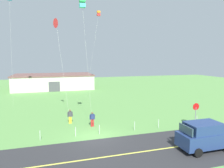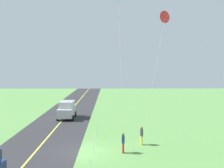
{
  "view_description": "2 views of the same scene",
  "coord_description": "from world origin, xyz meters",
  "px_view_note": "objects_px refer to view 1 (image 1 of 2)",
  "views": [
    {
      "loc": [
        -3.75,
        -17.93,
        7.25
      ],
      "look_at": [
        2.12,
        1.6,
        4.72
      ],
      "focal_mm": 32.86,
      "sensor_mm": 36.0,
      "label": 1
    },
    {
      "loc": [
        21.15,
        1.92,
        6.91
      ],
      "look_at": [
        2.44,
        2.15,
        5.63
      ],
      "focal_mm": 42.91,
      "sensor_mm": 36.0,
      "label": 2
    }
  ],
  "objects_px": {
    "car_suv_foreground": "(205,136)",
    "warehouse_distant": "(54,81)",
    "person_adult_companion": "(70,116)",
    "kite_red_low": "(82,3)",
    "person_adult_near": "(92,119)",
    "kite_blue_mid": "(56,24)",
    "stop_sign": "(196,110)",
    "kite_yellow_high": "(99,14)"
  },
  "relations": [
    {
      "from": "kite_blue_mid",
      "to": "kite_yellow_high",
      "type": "height_order",
      "value": "kite_yellow_high"
    },
    {
      "from": "kite_blue_mid",
      "to": "car_suv_foreground",
      "type": "bearing_deg",
      "value": -48.06
    },
    {
      "from": "kite_blue_mid",
      "to": "stop_sign",
      "type": "bearing_deg",
      "value": -26.93
    },
    {
      "from": "kite_red_low",
      "to": "person_adult_companion",
      "type": "bearing_deg",
      "value": 121.31
    },
    {
      "from": "person_adult_companion",
      "to": "car_suv_foreground",
      "type": "bearing_deg",
      "value": 66.54
    },
    {
      "from": "car_suv_foreground",
      "to": "person_adult_near",
      "type": "distance_m",
      "value": 11.03
    },
    {
      "from": "stop_sign",
      "to": "kite_red_low",
      "type": "relative_size",
      "value": 0.2
    },
    {
      "from": "kite_yellow_high",
      "to": "warehouse_distant",
      "type": "height_order",
      "value": "kite_yellow_high"
    },
    {
      "from": "stop_sign",
      "to": "person_adult_near",
      "type": "xyz_separation_m",
      "value": [
        -10.59,
        3.15,
        -0.94
      ]
    },
    {
      "from": "kite_red_low",
      "to": "warehouse_distant",
      "type": "distance_m",
      "value": 32.75
    },
    {
      "from": "stop_sign",
      "to": "kite_red_low",
      "type": "height_order",
      "value": "kite_red_low"
    },
    {
      "from": "car_suv_foreground",
      "to": "warehouse_distant",
      "type": "distance_m",
      "value": 40.08
    },
    {
      "from": "person_adult_near",
      "to": "warehouse_distant",
      "type": "xyz_separation_m",
      "value": [
        -3.41,
        30.47,
        0.89
      ]
    },
    {
      "from": "car_suv_foreground",
      "to": "stop_sign",
      "type": "relative_size",
      "value": 1.72
    },
    {
      "from": "person_adult_near",
      "to": "kite_blue_mid",
      "type": "bearing_deg",
      "value": -104.85
    },
    {
      "from": "kite_red_low",
      "to": "kite_yellow_high",
      "type": "height_order",
      "value": "kite_yellow_high"
    },
    {
      "from": "person_adult_near",
      "to": "kite_red_low",
      "type": "bearing_deg",
      "value": -33.93
    },
    {
      "from": "person_adult_near",
      "to": "kite_blue_mid",
      "type": "distance_m",
      "value": 11.55
    },
    {
      "from": "car_suv_foreground",
      "to": "kite_yellow_high",
      "type": "distance_m",
      "value": 28.15
    },
    {
      "from": "stop_sign",
      "to": "person_adult_near",
      "type": "height_order",
      "value": "stop_sign"
    },
    {
      "from": "stop_sign",
      "to": "kite_red_low",
      "type": "distance_m",
      "value": 16.0
    },
    {
      "from": "kite_red_low",
      "to": "kite_yellow_high",
      "type": "relative_size",
      "value": 0.83
    },
    {
      "from": "person_adult_near",
      "to": "person_adult_companion",
      "type": "height_order",
      "value": "same"
    },
    {
      "from": "person_adult_near",
      "to": "warehouse_distant",
      "type": "height_order",
      "value": "warehouse_distant"
    },
    {
      "from": "kite_red_low",
      "to": "person_adult_near",
      "type": "bearing_deg",
      "value": 21.04
    },
    {
      "from": "kite_yellow_high",
      "to": "warehouse_distant",
      "type": "distance_m",
      "value": 21.23
    },
    {
      "from": "stop_sign",
      "to": "kite_yellow_high",
      "type": "relative_size",
      "value": 0.16
    },
    {
      "from": "car_suv_foreground",
      "to": "kite_yellow_high",
      "type": "height_order",
      "value": "kite_yellow_high"
    },
    {
      "from": "car_suv_foreground",
      "to": "stop_sign",
      "type": "bearing_deg",
      "value": 57.89
    },
    {
      "from": "person_adult_near",
      "to": "stop_sign",
      "type": "bearing_deg",
      "value": 108.46
    },
    {
      "from": "person_adult_companion",
      "to": "kite_red_low",
      "type": "height_order",
      "value": "kite_red_low"
    },
    {
      "from": "stop_sign",
      "to": "kite_red_low",
      "type": "bearing_deg",
      "value": 166.31
    },
    {
      "from": "warehouse_distant",
      "to": "car_suv_foreground",
      "type": "bearing_deg",
      "value": -74.22
    },
    {
      "from": "person_adult_companion",
      "to": "stop_sign",
      "type": "bearing_deg",
      "value": 91.08
    },
    {
      "from": "kite_yellow_high",
      "to": "warehouse_distant",
      "type": "relative_size",
      "value": 0.86
    },
    {
      "from": "stop_sign",
      "to": "warehouse_distant",
      "type": "relative_size",
      "value": 0.14
    },
    {
      "from": "kite_red_low",
      "to": "car_suv_foreground",
      "type": "bearing_deg",
      "value": -42.68
    },
    {
      "from": "stop_sign",
      "to": "warehouse_distant",
      "type": "height_order",
      "value": "warehouse_distant"
    },
    {
      "from": "person_adult_companion",
      "to": "kite_blue_mid",
      "type": "relative_size",
      "value": 0.14
    },
    {
      "from": "kite_red_low",
      "to": "kite_blue_mid",
      "type": "height_order",
      "value": "kite_red_low"
    },
    {
      "from": "person_adult_near",
      "to": "kite_blue_mid",
      "type": "height_order",
      "value": "kite_blue_mid"
    },
    {
      "from": "warehouse_distant",
      "to": "kite_blue_mid",
      "type": "bearing_deg",
      "value": -89.74
    }
  ]
}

